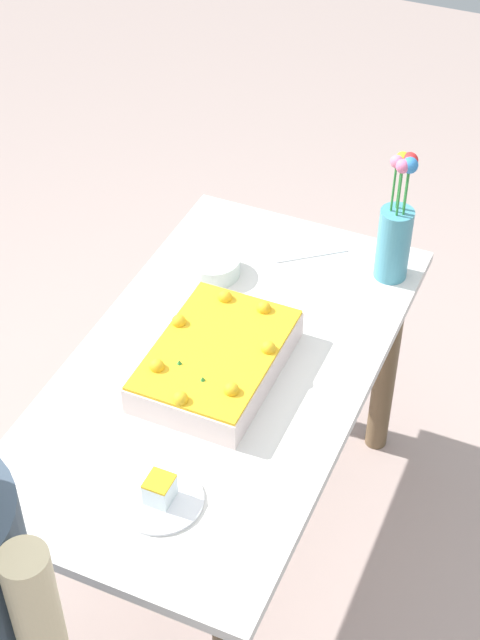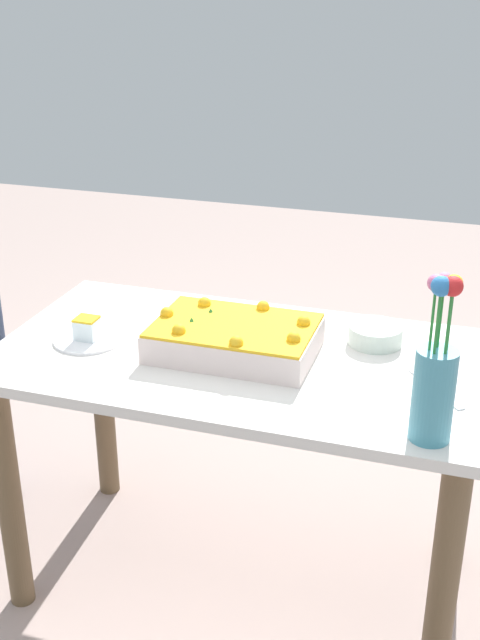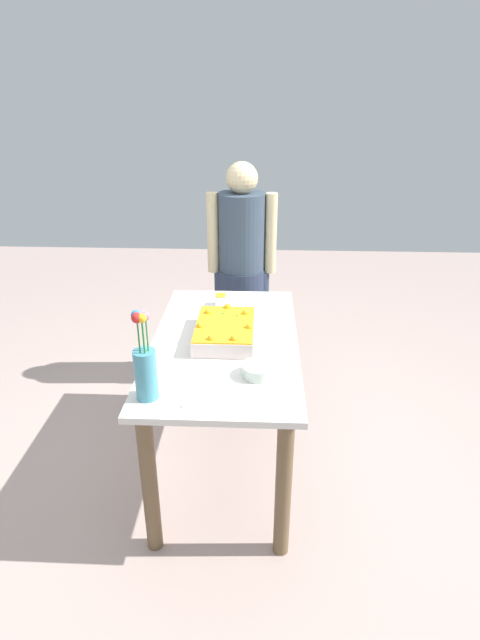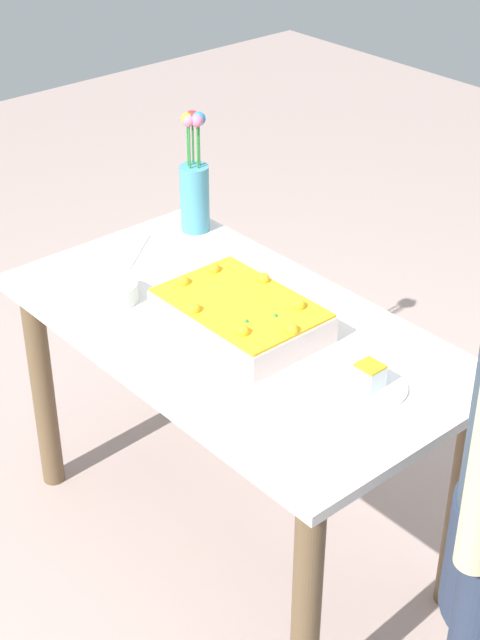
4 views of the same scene
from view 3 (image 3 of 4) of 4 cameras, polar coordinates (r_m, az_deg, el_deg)
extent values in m
plane|color=#AC958D|center=(2.91, -1.54, -15.71)|extent=(8.00, 8.00, 0.00)
cube|color=silver|center=(2.49, -1.74, -2.64)|extent=(1.32, 0.72, 0.03)
cylinder|color=brown|center=(2.23, 4.98, -18.61)|extent=(0.07, 0.07, 0.73)
cylinder|color=brown|center=(3.18, 4.26, -3.88)|extent=(0.07, 0.07, 0.73)
cylinder|color=brown|center=(2.27, -10.29, -17.95)|extent=(0.07, 0.07, 0.73)
cylinder|color=brown|center=(3.21, -5.98, -3.65)|extent=(0.07, 0.07, 0.73)
cube|color=silver|center=(2.48, -1.67, -1.32)|extent=(0.43, 0.29, 0.08)
cube|color=yellow|center=(2.47, -1.69, -0.46)|extent=(0.42, 0.28, 0.01)
sphere|color=yellow|center=(2.64, -1.39, 1.51)|extent=(0.04, 0.04, 0.04)
sphere|color=yellow|center=(2.58, -3.63, 0.91)|extent=(0.04, 0.04, 0.04)
sphere|color=yellow|center=(2.43, -4.57, -0.65)|extent=(0.04, 0.04, 0.04)
sphere|color=yellow|center=(2.31, -3.31, -2.09)|extent=(0.04, 0.04, 0.04)
sphere|color=yellow|center=(2.30, -0.67, -2.15)|extent=(0.04, 0.04, 0.04)
sphere|color=yellow|center=(2.42, 1.07, -0.76)|extent=(0.04, 0.04, 0.04)
sphere|color=yellow|center=(2.57, 0.64, 0.83)|extent=(0.04, 0.04, 0.04)
cone|color=#2D8438|center=(2.57, -1.95, 0.77)|extent=(0.02, 0.02, 0.02)
cone|color=#2D8438|center=(2.54, -0.33, 0.48)|extent=(0.02, 0.02, 0.02)
cylinder|color=white|center=(2.87, -2.21, 1.71)|extent=(0.19, 0.19, 0.01)
cube|color=white|center=(2.86, -2.22, 2.29)|extent=(0.06, 0.06, 0.06)
cube|color=yellow|center=(2.85, -2.23, 2.86)|extent=(0.06, 0.06, 0.01)
cube|color=silver|center=(2.05, -4.12, -8.82)|extent=(0.15, 0.18, 0.00)
cylinder|color=teal|center=(2.03, -10.70, -6.15)|extent=(0.09, 0.09, 0.21)
cylinder|color=#2D8438|center=(1.96, -11.06, -1.34)|extent=(0.01, 0.01, 0.15)
sphere|color=pink|center=(1.92, -11.24, 0.65)|extent=(0.04, 0.04, 0.04)
cylinder|color=#2D8438|center=(1.95, -11.56, -1.47)|extent=(0.01, 0.01, 0.15)
sphere|color=#2F77C0|center=(1.92, -11.75, 0.52)|extent=(0.04, 0.04, 0.04)
cylinder|color=#2D8438|center=(1.93, -11.52, -1.76)|extent=(0.01, 0.01, 0.15)
sphere|color=red|center=(1.90, -11.71, 0.24)|extent=(0.04, 0.04, 0.04)
cylinder|color=#2D8438|center=(1.92, -10.98, -1.79)|extent=(0.01, 0.01, 0.15)
sphere|color=yellow|center=(1.89, -11.16, 0.22)|extent=(0.04, 0.04, 0.04)
cylinder|color=#2D8438|center=(1.94, -10.59, -1.54)|extent=(0.01, 0.01, 0.15)
sphere|color=pink|center=(1.91, -10.76, 0.46)|extent=(0.03, 0.03, 0.03)
cylinder|color=silver|center=(2.18, 2.14, -5.75)|extent=(0.15, 0.15, 0.05)
cylinder|color=#2A354D|center=(3.51, -1.93, -0.42)|extent=(0.11, 0.11, 0.78)
cylinder|color=#2A354D|center=(3.50, 2.32, -0.50)|extent=(0.11, 0.11, 0.78)
cylinder|color=#2A354D|center=(3.39, 0.19, 3.65)|extent=(0.31, 0.32, 0.28)
cylinder|color=#364455|center=(3.27, 0.20, 9.86)|extent=(0.30, 0.30, 0.52)
sphere|color=beige|center=(3.20, 0.21, 15.92)|extent=(0.20, 0.20, 0.20)
cylinder|color=beige|center=(3.29, -3.12, 9.88)|extent=(0.08, 0.08, 0.52)
cylinder|color=beige|center=(3.27, 3.54, 9.80)|extent=(0.08, 0.08, 0.52)
camera|label=1|loc=(3.91, -13.10, 32.60)|focal=55.00mm
camera|label=2|loc=(2.58, -49.80, 12.10)|focal=45.00mm
camera|label=4|loc=(4.08, 23.14, 26.71)|focal=55.00mm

